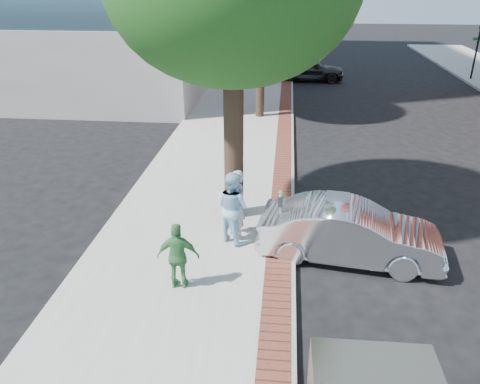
# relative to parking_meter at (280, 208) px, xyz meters

# --- Properties ---
(ground) EXTENTS (120.00, 120.00, 0.00)m
(ground) POSITION_rel_parking_meter_xyz_m (-0.69, -0.34, -1.21)
(ground) COLOR black
(ground) RESTS_ON ground
(sidewalk) EXTENTS (5.00, 60.00, 0.15)m
(sidewalk) POSITION_rel_parking_meter_xyz_m (-2.19, 7.66, -1.13)
(sidewalk) COLOR #9E9991
(sidewalk) RESTS_ON ground
(brick_strip) EXTENTS (0.60, 60.00, 0.01)m
(brick_strip) POSITION_rel_parking_meter_xyz_m (0.01, 7.66, -1.05)
(brick_strip) COLOR brown
(brick_strip) RESTS_ON sidewalk
(curb) EXTENTS (0.10, 60.00, 0.15)m
(curb) POSITION_rel_parking_meter_xyz_m (0.36, 7.66, -1.13)
(curb) COLOR gray
(curb) RESTS_ON ground
(office_base) EXTENTS (18.20, 22.20, 4.00)m
(office_base) POSITION_rel_parking_meter_xyz_m (-13.69, 21.66, 0.79)
(office_base) COLOR gray
(office_base) RESTS_ON ground
(signal_near) EXTENTS (0.70, 0.15, 3.80)m
(signal_near) POSITION_rel_parking_meter_xyz_m (0.21, 21.66, 1.05)
(signal_near) COLOR black
(signal_near) RESTS_ON ground
(signal_far) EXTENTS (0.70, 0.15, 3.80)m
(signal_far) POSITION_rel_parking_meter_xyz_m (11.81, 21.66, 1.05)
(signal_far) COLOR black
(signal_far) RESTS_ON ground
(parking_meter) EXTENTS (0.12, 0.32, 1.47)m
(parking_meter) POSITION_rel_parking_meter_xyz_m (0.00, 0.00, 0.00)
(parking_meter) COLOR gray
(parking_meter) RESTS_ON sidewalk
(person_gray) EXTENTS (0.73, 0.78, 1.78)m
(person_gray) POSITION_rel_parking_meter_xyz_m (-1.11, 0.41, -0.16)
(person_gray) COLOR #A7A7AC
(person_gray) RESTS_ON sidewalk
(person_officer) EXTENTS (1.14, 1.09, 1.85)m
(person_officer) POSITION_rel_parking_meter_xyz_m (-1.18, 0.19, -0.13)
(person_officer) COLOR #94CAE5
(person_officer) RESTS_ON sidewalk
(person_green) EXTENTS (0.91, 0.42, 1.52)m
(person_green) POSITION_rel_parking_meter_xyz_m (-2.09, -1.86, -0.29)
(person_green) COLOR #3E8945
(person_green) RESTS_ON sidewalk
(sedan_silver) EXTENTS (4.46, 2.07, 1.42)m
(sedan_silver) POSITION_rel_parking_meter_xyz_m (1.67, -0.13, -0.50)
(sedan_silver) COLOR silver
(sedan_silver) RESTS_ON ground
(bg_car) EXTENTS (4.67, 2.04, 1.56)m
(bg_car) POSITION_rel_parking_meter_xyz_m (1.30, 20.61, -0.42)
(bg_car) COLOR black
(bg_car) RESTS_ON ground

